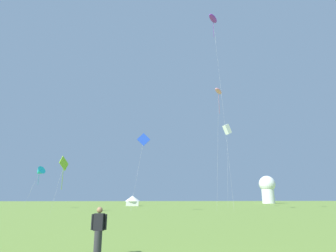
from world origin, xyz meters
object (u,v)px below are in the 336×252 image
(festival_tent_left, at_px, (132,200))
(observatory_dome, at_px, (267,188))
(person_spectator, at_px, (98,232))
(kite_lime_diamond, at_px, (64,165))
(kite_pink_parafoil, at_px, (218,91))
(kite_purple_parafoil, at_px, (213,19))
(kite_white_box, at_px, (227,129))
(kite_cyan_delta, at_px, (39,172))
(kite_blue_diamond, at_px, (144,140))

(festival_tent_left, bearing_deg, observatory_dome, 29.35)
(festival_tent_left, xyz_separation_m, observatory_dome, (52.73, 29.65, 4.52))
(person_spectator, bearing_deg, kite_lime_diamond, 107.36)
(kite_pink_parafoil, xyz_separation_m, kite_purple_parafoil, (-0.96, -2.03, 14.79))
(person_spectator, height_order, observatory_dome, observatory_dome)
(kite_white_box, height_order, kite_cyan_delta, kite_white_box)
(kite_lime_diamond, xyz_separation_m, observatory_dome, (63.14, 61.77, -1.29))
(kite_blue_diamond, bearing_deg, kite_lime_diamond, 179.86)
(kite_white_box, height_order, kite_lime_diamond, kite_white_box)
(kite_blue_diamond, xyz_separation_m, kite_white_box, (20.82, 18.43, 6.99))
(observatory_dome, bearing_deg, kite_lime_diamond, -135.63)
(kite_pink_parafoil, relative_size, person_spectator, 13.18)
(kite_pink_parafoil, height_order, kite_cyan_delta, kite_pink_parafoil)
(kite_cyan_delta, relative_size, kite_lime_diamond, 0.99)
(kite_pink_parafoil, distance_m, observatory_dome, 70.93)
(kite_white_box, relative_size, person_spectator, 11.53)
(kite_blue_diamond, xyz_separation_m, person_spectator, (-1.85, -34.92, -10.78))
(kite_white_box, distance_m, kite_cyan_delta, 44.20)
(kite_pink_parafoil, xyz_separation_m, person_spectator, (-16.22, -37.79, -21.39))
(kite_blue_diamond, bearing_deg, kite_cyan_delta, 144.64)
(kite_blue_diamond, height_order, kite_cyan_delta, kite_blue_diamond)
(kite_blue_diamond, height_order, kite_lime_diamond, kite_blue_diamond)
(festival_tent_left, bearing_deg, kite_blue_diamond, -85.81)
(kite_blue_diamond, height_order, kite_white_box, kite_white_box)
(kite_purple_parafoil, relative_size, kite_lime_diamond, 4.31)
(kite_white_box, relative_size, kite_cyan_delta, 2.30)
(kite_white_box, relative_size, observatory_dome, 1.85)
(kite_blue_diamond, height_order, person_spectator, kite_blue_diamond)
(kite_blue_diamond, bearing_deg, festival_tent_left, 94.19)
(person_spectator, bearing_deg, kite_pink_parafoil, 66.77)
(kite_pink_parafoil, relative_size, kite_white_box, 1.14)
(kite_cyan_delta, xyz_separation_m, person_spectator, (20.01, -50.43, -6.64))
(kite_pink_parafoil, xyz_separation_m, kite_blue_diamond, (-14.37, -2.88, -10.61))
(kite_white_box, bearing_deg, observatory_dome, 55.73)
(kite_cyan_delta, bearing_deg, kite_pink_parafoil, -19.22)
(person_spectator, bearing_deg, observatory_dome, 61.63)
(kite_purple_parafoil, bearing_deg, observatory_dome, 58.76)
(kite_lime_diamond, bearing_deg, kite_cyan_delta, 120.41)
(festival_tent_left, bearing_deg, kite_white_box, -30.62)
(kite_blue_diamond, distance_m, kite_purple_parafoil, 28.73)
(kite_lime_diamond, relative_size, festival_tent_left, 2.11)
(kite_pink_parafoil, height_order, kite_lime_diamond, kite_pink_parafoil)
(kite_white_box, bearing_deg, kite_lime_diamond, -151.30)
(kite_lime_diamond, bearing_deg, kite_blue_diamond, -0.14)
(observatory_dome, bearing_deg, kite_purple_parafoil, -121.24)
(kite_purple_parafoil, relative_size, person_spectator, 21.77)
(person_spectator, xyz_separation_m, festival_tent_left, (-0.51, 67.06, 0.64))
(kite_lime_diamond, distance_m, observatory_dome, 88.34)
(kite_blue_diamond, relative_size, observatory_dome, 1.19)
(kite_purple_parafoil, distance_m, person_spectator, 53.11)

